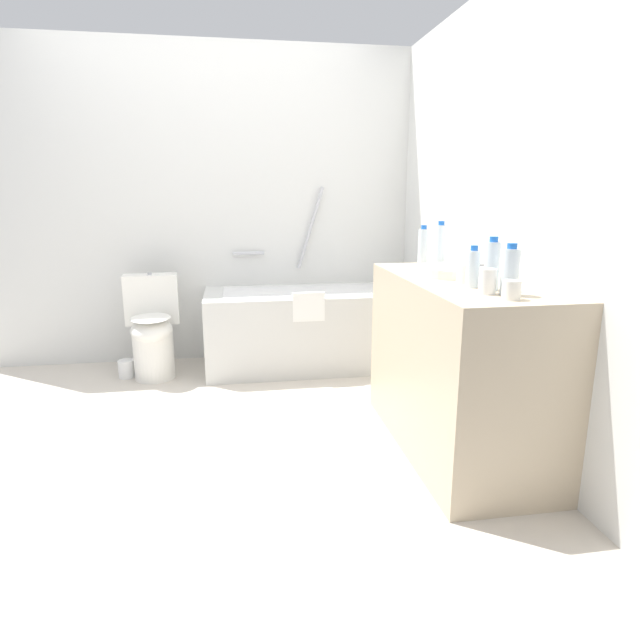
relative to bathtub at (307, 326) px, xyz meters
name	(u,v)px	position (x,y,z in m)	size (l,w,h in m)	color
ground_plane	(208,428)	(-0.71, -1.01, -0.31)	(4.11, 4.11, 0.00)	beige
wall_back_tiled	(207,208)	(-0.71, 0.38, 0.86)	(3.51, 0.10, 2.34)	silver
wall_right_mirror	(491,213)	(0.89, -1.01, 0.86)	(0.10, 3.08, 2.34)	silver
bathtub	(307,326)	(0.00, 0.00, 0.00)	(1.50, 0.66, 1.33)	silver
toilet	(153,330)	(-1.11, -0.06, 0.03)	(0.38, 0.49, 0.73)	white
vanity_counter	(458,366)	(0.56, -1.44, 0.13)	(0.56, 1.25, 0.88)	tan
sink_basin	(452,271)	(0.55, -1.33, 0.59)	(0.34, 0.34, 0.04)	white
sink_faucet	(489,269)	(0.74, -1.33, 0.60)	(0.11, 0.15, 0.06)	#A9A9AF
water_bottle_0	(510,271)	(0.57, -1.85, 0.67)	(0.07, 0.07, 0.21)	silver
water_bottle_1	(492,265)	(0.55, -1.73, 0.68)	(0.07, 0.07, 0.23)	silver
water_bottle_2	(423,247)	(0.54, -0.94, 0.68)	(0.06, 0.06, 0.23)	silver
water_bottle_3	(473,268)	(0.50, -1.66, 0.66)	(0.06, 0.06, 0.18)	silver
water_bottle_4	(440,247)	(0.58, -1.09, 0.69)	(0.06, 0.06, 0.26)	silver
drinking_glass_0	(487,281)	(0.49, -1.81, 0.62)	(0.07, 0.07, 0.10)	white
drinking_glass_1	(511,290)	(0.53, -1.94, 0.61)	(0.07, 0.07, 0.08)	white
drinking_glass_2	(465,274)	(0.51, -1.56, 0.61)	(0.08, 0.08, 0.09)	white
toilet_paper_roll	(126,369)	(-1.31, -0.06, -0.25)	(0.11, 0.11, 0.13)	white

